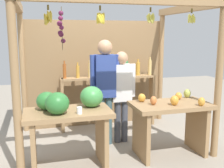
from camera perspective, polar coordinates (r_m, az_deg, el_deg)
name	(u,v)px	position (r m, az deg, el deg)	size (l,w,h in m)	color
ground_plane	(109,141)	(4.75, -0.62, -11.83)	(12.00, 12.00, 0.00)	gray
market_stall	(103,60)	(4.82, -1.97, 4.98)	(2.86, 2.01, 2.28)	#99754C
fruit_counter_left	(69,116)	(3.73, -9.01, -6.53)	(1.15, 0.66, 1.08)	#99754C
fruit_counter_right	(170,117)	(4.19, 12.02, -6.77)	(1.15, 0.65, 0.94)	#99754C
bottle_shelf_unit	(110,87)	(5.23, -0.49, -0.56)	(1.83, 0.22, 1.36)	#99754C
vendor_man	(105,82)	(4.37, -1.46, 0.31)	(0.48, 0.23, 1.71)	#3F5C63
vendor_woman	(121,89)	(4.49, 1.93, -1.10)	(0.48, 0.21, 1.52)	#404550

